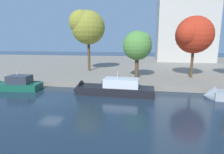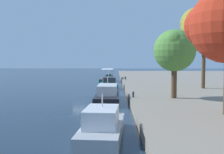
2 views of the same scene
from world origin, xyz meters
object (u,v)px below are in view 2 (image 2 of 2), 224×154
object	(u,v)px
tour_boat_0	(108,80)
mooring_bollard_1	(125,78)
motor_yacht_3	(104,127)
tree_1	(175,50)
motor_yacht_2	(108,96)
mooring_bollard_0	(133,94)
tree_3	(203,28)
motor_yacht_1	(108,86)

from	to	relation	value
tour_boat_0	mooring_bollard_1	xyz separation A→B (m)	(5.56, 3.98, 0.87)
motor_yacht_3	tree_1	bearing A→B (deg)	-26.42
motor_yacht_2	tour_boat_0	bearing A→B (deg)	2.46
mooring_bollard_0	mooring_bollard_1	xyz separation A→B (m)	(-27.44, 0.26, -0.01)
tree_3	tree_1	bearing A→B (deg)	-31.45
tour_boat_0	mooring_bollard_0	bearing A→B (deg)	-170.14
motor_yacht_1	motor_yacht_3	xyz separation A→B (m)	(30.21, 0.29, 0.08)
motor_yacht_2	motor_yacht_3	xyz separation A→B (m)	(15.75, 0.06, -0.00)
motor_yacht_2	mooring_bollard_0	world-z (taller)	motor_yacht_2
tree_1	tree_3	xyz separation A→B (m)	(-10.98, 6.72, 3.73)
tree_3	tour_boat_0	bearing A→B (deg)	-146.40
mooring_bollard_1	tree_3	size ratio (longest dim) A/B	0.06
motor_yacht_1	tree_3	distance (m)	18.64
motor_yacht_1	mooring_bollard_1	distance (m)	11.07
tree_3	motor_yacht_2	bearing A→B (deg)	-61.44
tree_3	motor_yacht_1	bearing A→B (deg)	-114.44
tour_boat_0	mooring_bollard_0	distance (m)	33.22
motor_yacht_2	motor_yacht_3	distance (m)	15.75
mooring_bollard_0	tree_3	distance (m)	17.70
tour_boat_0	motor_yacht_3	xyz separation A→B (m)	(46.25, 0.74, 0.30)
motor_yacht_3	tour_boat_0	bearing A→B (deg)	5.62
motor_yacht_3	tree_3	size ratio (longest dim) A/B	0.69
motor_yacht_1	motor_yacht_3	bearing A→B (deg)	175.10
tour_boat_0	mooring_bollard_1	size ratio (longest dim) A/B	16.98
motor_yacht_2	tree_3	world-z (taller)	tree_3
mooring_bollard_1	tree_3	bearing A→B (deg)	32.94
motor_yacht_2	tree_3	distance (m)	18.88
motor_yacht_2	tree_3	size ratio (longest dim) A/B	0.88
motor_yacht_2	mooring_bollard_0	xyz separation A→B (m)	(2.50, 3.03, 0.58)
tour_boat_0	motor_yacht_1	world-z (taller)	motor_yacht_1
tree_1	tree_3	bearing A→B (deg)	148.55
mooring_bollard_1	tree_3	distance (m)	22.22
motor_yacht_3	mooring_bollard_1	bearing A→B (deg)	0.16
mooring_bollard_0	motor_yacht_2	bearing A→B (deg)	-129.49
mooring_bollard_1	tree_1	bearing A→B (deg)	8.84
motor_yacht_3	mooring_bollard_1	xyz separation A→B (m)	(-40.69, 3.23, 0.57)
tree_3	motor_yacht_3	bearing A→B (deg)	-31.28
motor_yacht_1	mooring_bollard_1	size ratio (longest dim) A/B	11.24
tour_boat_0	motor_yacht_3	distance (m)	46.26
motor_yacht_2	motor_yacht_1	bearing A→B (deg)	2.07
mooring_bollard_0	tree_1	world-z (taller)	tree_1
motor_yacht_2	mooring_bollard_1	xyz separation A→B (m)	(-24.94, 3.29, 0.57)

